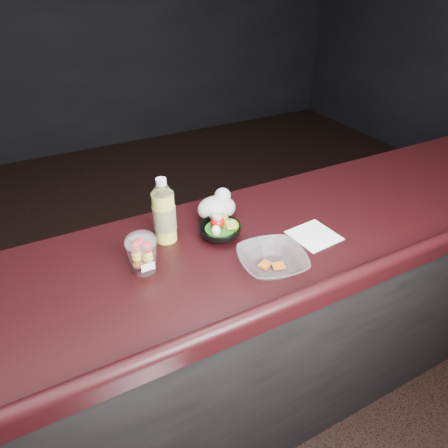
{
  "coord_description": "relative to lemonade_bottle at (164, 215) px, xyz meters",
  "views": [
    {
      "loc": [
        -0.44,
        -0.73,
        1.89
      ],
      "look_at": [
        0.12,
        0.33,
        1.1
      ],
      "focal_mm": 32.0,
      "sensor_mm": 36.0,
      "label": 1
    }
  ],
  "objects": [
    {
      "name": "room_shell",
      "position": [
        0.06,
        -0.45,
        0.7
      ],
      "size": [
        8.0,
        8.0,
        8.0
      ],
      "color": "black",
      "rests_on": "ground"
    },
    {
      "name": "counter",
      "position": [
        0.06,
        -0.15,
        -0.61
      ],
      "size": [
        4.06,
        0.71,
        1.02
      ],
      "color": "black",
      "rests_on": "ground"
    },
    {
      "name": "lemonade_bottle",
      "position": [
        0.0,
        0.0,
        0.0
      ],
      "size": [
        0.08,
        0.08,
        0.25
      ],
      "color": "yellow",
      "rests_on": "counter"
    },
    {
      "name": "fruit_cup",
      "position": [
        -0.13,
        -0.13,
        -0.03
      ],
      "size": [
        0.11,
        0.11,
        0.15
      ],
      "color": "white",
      "rests_on": "counter"
    },
    {
      "name": "green_apple",
      "position": [
        0.23,
        -0.08,
        -0.07
      ],
      "size": [
        0.07,
        0.07,
        0.07
      ],
      "color": "#3A750D",
      "rests_on": "counter"
    },
    {
      "name": "plastic_bag",
      "position": [
        0.24,
        0.05,
        -0.06
      ],
      "size": [
        0.16,
        0.13,
        0.11
      ],
      "color": "silver",
      "rests_on": "counter"
    },
    {
      "name": "snack_bowl",
      "position": [
        0.18,
        -0.08,
        -0.08
      ],
      "size": [
        0.17,
        0.17,
        0.09
      ],
      "rotation": [
        0.0,
        0.0,
        0.08
      ],
      "color": "black",
      "rests_on": "counter"
    },
    {
      "name": "takeout_bowl",
      "position": [
        0.26,
        -0.32,
        -0.08
      ],
      "size": [
        0.27,
        0.27,
        0.06
      ],
      "rotation": [
        0.0,
        0.0,
        -0.19
      ],
      "color": "silver",
      "rests_on": "counter"
    },
    {
      "name": "paper_napkin",
      "position": [
        0.5,
        -0.24,
        -0.1
      ],
      "size": [
        0.17,
        0.17,
        0.0
      ],
      "primitive_type": "cube",
      "rotation": [
        0.0,
        0.0,
        0.09
      ],
      "color": "white",
      "rests_on": "counter"
    }
  ]
}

